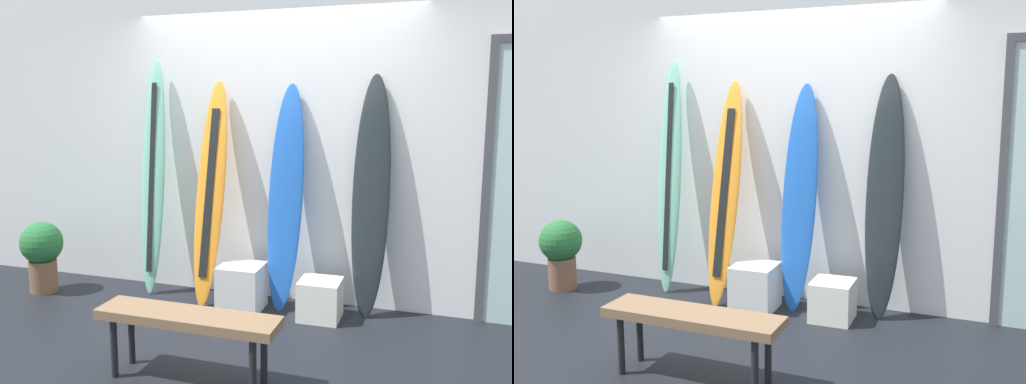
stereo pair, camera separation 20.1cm
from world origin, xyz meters
The scene contains 10 objects.
ground centered at (0.00, 0.00, -0.02)m, with size 8.00×8.00×0.04m, color black.
wall_back centered at (0.00, 1.30, 1.40)m, with size 7.20×0.20×2.80m, color white.
surfboard_seafoam centered at (-1.08, 1.01, 1.04)m, with size 0.23×0.31×2.11m.
surfboard_sunset centered at (-0.48, 0.93, 0.96)m, with size 0.27×0.49×1.93m.
surfboard_cobalt centered at (0.17, 1.00, 0.95)m, with size 0.31×0.37×1.89m.
surfboard_charcoal centered at (0.87, 1.05, 0.98)m, with size 0.31×0.29×1.96m.
display_block_left centered at (0.52, 0.82, 0.16)m, with size 0.33×0.33×0.32m.
display_block_center centered at (-0.16, 0.82, 0.19)m, with size 0.36×0.36×0.38m.
potted_plant centered at (-2.04, 0.64, 0.38)m, with size 0.38×0.38×0.65m.
bench centered at (-0.03, -0.47, 0.39)m, with size 1.16×0.30×0.45m.
Camera 2 is at (1.65, -3.44, 1.73)m, focal length 39.98 mm.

